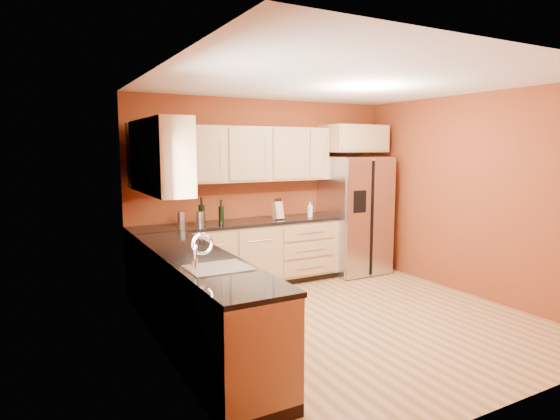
# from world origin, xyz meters

# --- Properties ---
(floor) EXTENTS (4.00, 4.00, 0.00)m
(floor) POSITION_xyz_m (0.00, 0.00, 0.00)
(floor) COLOR olive
(floor) RESTS_ON ground
(ceiling) EXTENTS (4.00, 4.00, 0.00)m
(ceiling) POSITION_xyz_m (0.00, 0.00, 2.60)
(ceiling) COLOR white
(ceiling) RESTS_ON wall_back
(wall_back) EXTENTS (4.00, 0.04, 2.60)m
(wall_back) POSITION_xyz_m (0.00, 2.00, 1.30)
(wall_back) COLOR maroon
(wall_back) RESTS_ON floor
(wall_front) EXTENTS (4.00, 0.04, 2.60)m
(wall_front) POSITION_xyz_m (0.00, -2.00, 1.30)
(wall_front) COLOR maroon
(wall_front) RESTS_ON floor
(wall_left) EXTENTS (0.04, 4.00, 2.60)m
(wall_left) POSITION_xyz_m (-2.00, 0.00, 1.30)
(wall_left) COLOR maroon
(wall_left) RESTS_ON floor
(wall_right) EXTENTS (0.04, 4.00, 2.60)m
(wall_right) POSITION_xyz_m (2.00, 0.00, 1.30)
(wall_right) COLOR maroon
(wall_right) RESTS_ON floor
(base_cabinets_back) EXTENTS (2.90, 0.60, 0.88)m
(base_cabinets_back) POSITION_xyz_m (-0.55, 1.70, 0.44)
(base_cabinets_back) COLOR #A2754F
(base_cabinets_back) RESTS_ON floor
(base_cabinets_left) EXTENTS (0.60, 2.80, 0.88)m
(base_cabinets_left) POSITION_xyz_m (-1.70, 0.00, 0.44)
(base_cabinets_left) COLOR #A2754F
(base_cabinets_left) RESTS_ON floor
(countertop_back) EXTENTS (2.90, 0.62, 0.04)m
(countertop_back) POSITION_xyz_m (-0.55, 1.69, 0.90)
(countertop_back) COLOR black
(countertop_back) RESTS_ON base_cabinets_back
(countertop_left) EXTENTS (0.62, 2.80, 0.04)m
(countertop_left) POSITION_xyz_m (-1.69, 0.00, 0.90)
(countertop_left) COLOR black
(countertop_left) RESTS_ON base_cabinets_left
(upper_cabinets_back) EXTENTS (2.30, 0.33, 0.75)m
(upper_cabinets_back) POSITION_xyz_m (-0.25, 1.83, 1.83)
(upper_cabinets_back) COLOR #A2754F
(upper_cabinets_back) RESTS_ON wall_back
(upper_cabinets_left) EXTENTS (0.33, 1.35, 0.75)m
(upper_cabinets_left) POSITION_xyz_m (-1.83, 0.72, 1.83)
(upper_cabinets_left) COLOR #A2754F
(upper_cabinets_left) RESTS_ON wall_left
(corner_upper_cabinet) EXTENTS (0.67, 0.67, 0.75)m
(corner_upper_cabinet) POSITION_xyz_m (-1.67, 1.67, 1.83)
(corner_upper_cabinet) COLOR #A2754F
(corner_upper_cabinet) RESTS_ON wall_back
(over_fridge_cabinet) EXTENTS (0.92, 0.60, 0.40)m
(over_fridge_cabinet) POSITION_xyz_m (1.35, 1.70, 2.05)
(over_fridge_cabinet) COLOR #A2754F
(over_fridge_cabinet) RESTS_ON wall_back
(refrigerator) EXTENTS (0.90, 0.75, 1.78)m
(refrigerator) POSITION_xyz_m (1.35, 1.62, 0.89)
(refrigerator) COLOR silver
(refrigerator) RESTS_ON floor
(window) EXTENTS (0.03, 0.90, 1.00)m
(window) POSITION_xyz_m (-1.98, -0.50, 1.55)
(window) COLOR white
(window) RESTS_ON wall_left
(sink_faucet) EXTENTS (0.50, 0.42, 0.30)m
(sink_faucet) POSITION_xyz_m (-1.69, -0.50, 1.07)
(sink_faucet) COLOR white
(sink_faucet) RESTS_ON countertop_left
(canister_left) EXTENTS (0.14, 0.14, 0.18)m
(canister_left) POSITION_xyz_m (-1.32, 1.74, 1.01)
(canister_left) COLOR silver
(canister_left) RESTS_ON countertop_back
(canister_right) EXTENTS (0.14, 0.14, 0.18)m
(canister_right) POSITION_xyz_m (-1.10, 1.68, 1.01)
(canister_right) COLOR silver
(canister_right) RESTS_ON countertop_back
(wine_bottle_a) EXTENTS (0.09, 0.09, 0.32)m
(wine_bottle_a) POSITION_xyz_m (-0.82, 1.64, 1.08)
(wine_bottle_a) COLOR black
(wine_bottle_a) RESTS_ON countertop_back
(wine_bottle_b) EXTENTS (0.10, 0.10, 0.36)m
(wine_bottle_b) POSITION_xyz_m (-1.07, 1.68, 1.10)
(wine_bottle_b) COLOR black
(wine_bottle_b) RESTS_ON countertop_back
(knife_block) EXTENTS (0.13, 0.12, 0.24)m
(knife_block) POSITION_xyz_m (0.03, 1.65, 1.04)
(knife_block) COLOR tan
(knife_block) RESTS_ON countertop_back
(soap_dispenser) EXTENTS (0.09, 0.09, 0.21)m
(soap_dispenser) POSITION_xyz_m (0.55, 1.63, 1.03)
(soap_dispenser) COLOR white
(soap_dispenser) RESTS_ON countertop_back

